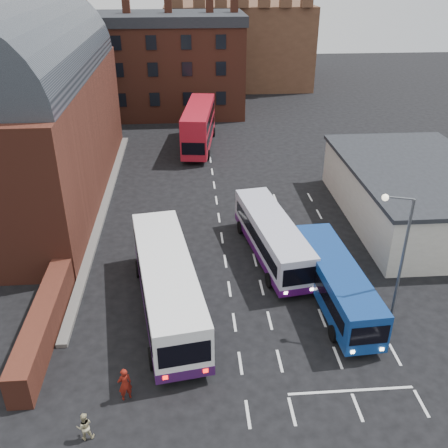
{
  "coord_description": "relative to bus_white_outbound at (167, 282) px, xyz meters",
  "views": [
    {
      "loc": [
        -2.26,
        -19.51,
        17.98
      ],
      "look_at": [
        0.0,
        10.0,
        2.2
      ],
      "focal_mm": 40.0,
      "sensor_mm": 36.0,
      "label": 1
    }
  ],
  "objects": [
    {
      "name": "bus_white_inbound",
      "position": [
        6.81,
        5.35,
        -0.3
      ],
      "size": [
        3.92,
        10.65,
        2.84
      ],
      "rotation": [
        0.0,
        0.0,
        3.29
      ],
      "color": "silver",
      "rests_on": "ground"
    },
    {
      "name": "bus_white_outbound",
      "position": [
        0.0,
        0.0,
        0.0
      ],
      "size": [
        4.63,
        12.53,
        3.34
      ],
      "rotation": [
        0.0,
        0.0,
        0.15
      ],
      "color": "white",
      "rests_on": "ground"
    },
    {
      "name": "bus_blue",
      "position": [
        9.68,
        -0.05,
        -0.39
      ],
      "size": [
        2.94,
        9.95,
        2.68
      ],
      "rotation": [
        0.0,
        0.0,
        3.2
      ],
      "color": "navy",
      "rests_on": "ground"
    },
    {
      "name": "forecourt_wall",
      "position": [
        -6.52,
        -1.78,
        -1.07
      ],
      "size": [
        1.2,
        10.0,
        1.8
      ],
      "primitive_type": "cube",
      "color": "#602B1E",
      "rests_on": "ground"
    },
    {
      "name": "street_lamp",
      "position": [
        12.02,
        -2.14,
        2.74
      ],
      "size": [
        1.53,
        0.65,
        7.82
      ],
      "rotation": [
        0.0,
        0.0,
        -0.3
      ],
      "color": "#585C61",
      "rests_on": "ground"
    },
    {
      "name": "ground",
      "position": [
        3.68,
        -3.78,
        -1.97
      ],
      "size": [
        180.0,
        180.0,
        0.0
      ],
      "primitive_type": "plane",
      "color": "black"
    },
    {
      "name": "castle_keep",
      "position": [
        9.68,
        62.22,
        4.03
      ],
      "size": [
        22.0,
        22.0,
        12.0
      ],
      "primitive_type": "cube",
      "color": "brown",
      "rests_on": "ground"
    },
    {
      "name": "bus_red_double",
      "position": [
        2.67,
        28.0,
        0.41
      ],
      "size": [
        3.98,
        11.44,
        4.48
      ],
      "rotation": [
        0.0,
        0.0,
        3.01
      ],
      "color": "red",
      "rests_on": "ground"
    },
    {
      "name": "brick_terrace",
      "position": [
        -2.32,
        42.22,
        3.53
      ],
      "size": [
        22.0,
        10.0,
        11.0
      ],
      "primitive_type": "cube",
      "color": "brown",
      "rests_on": "ground"
    },
    {
      "name": "cream_building",
      "position": [
        18.68,
        10.22,
        0.18
      ],
      "size": [
        10.4,
        16.4,
        4.25
      ],
      "color": "beige",
      "rests_on": "ground"
    },
    {
      "name": "pedestrian_red",
      "position": [
        -1.82,
        -6.43,
        -1.08
      ],
      "size": [
        0.77,
        0.65,
        1.78
      ],
      "primitive_type": "imported",
      "rotation": [
        0.0,
        0.0,
        3.56
      ],
      "color": "maroon",
      "rests_on": "ground"
    },
    {
      "name": "pedestrian_beige",
      "position": [
        -3.31,
        -8.47,
        -1.29
      ],
      "size": [
        0.76,
        0.64,
        1.37
      ],
      "primitive_type": "imported",
      "rotation": [
        0.0,
        0.0,
        3.34
      ],
      "color": "tan",
      "rests_on": "ground"
    },
    {
      "name": "railway_station",
      "position": [
        -11.82,
        17.22,
        5.66
      ],
      "size": [
        12.0,
        28.0,
        16.0
      ],
      "color": "#602B1E",
      "rests_on": "ground"
    }
  ]
}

